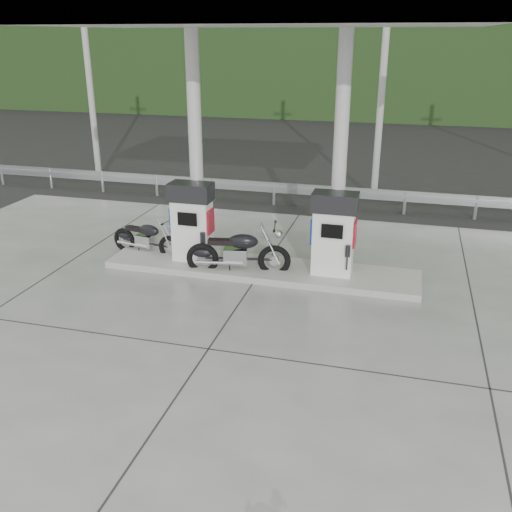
% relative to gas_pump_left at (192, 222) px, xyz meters
% --- Properties ---
extents(ground, '(160.00, 160.00, 0.00)m').
position_rel_gas_pump_left_xyz_m(ground, '(1.60, -2.50, -1.07)').
color(ground, black).
rests_on(ground, ground).
extents(forecourt_apron, '(18.00, 14.00, 0.02)m').
position_rel_gas_pump_left_xyz_m(forecourt_apron, '(1.60, -2.50, -1.06)').
color(forecourt_apron, slate).
rests_on(forecourt_apron, ground).
extents(pump_island, '(7.00, 1.40, 0.15)m').
position_rel_gas_pump_left_xyz_m(pump_island, '(1.60, 0.00, -0.98)').
color(pump_island, '#9A988F').
rests_on(pump_island, forecourt_apron).
extents(gas_pump_left, '(0.95, 0.55, 1.80)m').
position_rel_gas_pump_left_xyz_m(gas_pump_left, '(0.00, 0.00, 0.00)').
color(gas_pump_left, white).
rests_on(gas_pump_left, pump_island).
extents(gas_pump_right, '(0.95, 0.55, 1.80)m').
position_rel_gas_pump_left_xyz_m(gas_pump_right, '(3.20, 0.00, 0.00)').
color(gas_pump_right, white).
rests_on(gas_pump_right, pump_island).
extents(canopy_column_left, '(0.30, 0.30, 5.00)m').
position_rel_gas_pump_left_xyz_m(canopy_column_left, '(0.00, 0.40, 1.60)').
color(canopy_column_left, silver).
rests_on(canopy_column_left, pump_island).
extents(canopy_column_right, '(0.30, 0.30, 5.00)m').
position_rel_gas_pump_left_xyz_m(canopy_column_right, '(3.20, 0.40, 1.60)').
color(canopy_column_right, silver).
rests_on(canopy_column_right, pump_island).
extents(canopy_roof, '(8.50, 5.00, 0.40)m').
position_rel_gas_pump_left_xyz_m(canopy_roof, '(1.60, 0.00, 4.30)').
color(canopy_roof, white).
rests_on(canopy_roof, canopy_column_left).
extents(guardrail, '(26.00, 0.16, 1.42)m').
position_rel_gas_pump_left_xyz_m(guardrail, '(1.60, 5.50, -0.36)').
color(guardrail, '#989B9F').
rests_on(guardrail, ground).
extents(road, '(60.00, 7.00, 0.01)m').
position_rel_gas_pump_left_xyz_m(road, '(1.60, 9.00, -1.07)').
color(road, black).
rests_on(road, ground).
extents(utility_pole_a, '(0.22, 0.22, 8.00)m').
position_rel_gas_pump_left_xyz_m(utility_pole_a, '(-6.40, 7.00, 2.93)').
color(utility_pole_a, '#9C9B96').
rests_on(utility_pole_a, ground).
extents(utility_pole_b, '(0.22, 0.22, 8.00)m').
position_rel_gas_pump_left_xyz_m(utility_pole_b, '(3.60, 7.00, 2.93)').
color(utility_pole_b, '#9C9B96').
rests_on(utility_pole_b, ground).
extents(tree_band, '(80.00, 6.00, 6.00)m').
position_rel_gas_pump_left_xyz_m(tree_band, '(1.60, 27.50, 1.93)').
color(tree_band, black).
rests_on(tree_band, ground).
extents(forested_hills, '(100.00, 40.00, 140.00)m').
position_rel_gas_pump_left_xyz_m(forested_hills, '(1.60, 57.50, -1.07)').
color(forested_hills, black).
rests_on(forested_hills, ground).
extents(motorcycle_left, '(1.87, 0.89, 0.85)m').
position_rel_gas_pump_left_xyz_m(motorcycle_left, '(-1.31, 0.30, -0.62)').
color(motorcycle_left, black).
rests_on(motorcycle_left, forecourt_apron).
extents(motorcycle_right, '(2.25, 1.06, 1.03)m').
position_rel_gas_pump_left_xyz_m(motorcycle_right, '(1.16, -0.26, -0.54)').
color(motorcycle_right, black).
rests_on(motorcycle_right, forecourt_apron).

